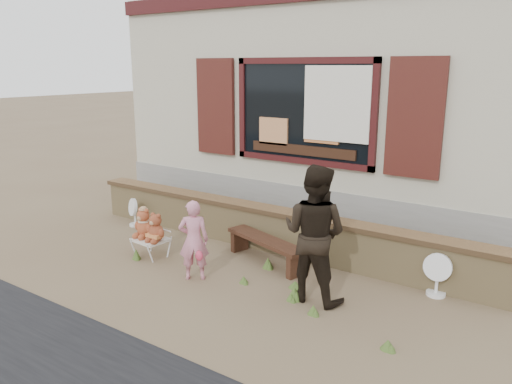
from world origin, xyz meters
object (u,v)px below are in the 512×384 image
Objects in this scene: teddy_bear_right at (156,227)px; teddy_bear_left at (144,222)px; bench at (266,245)px; child at (194,240)px; folding_chair at (151,240)px; adult at (315,234)px.

teddy_bear_left is at bearing -180.00° from teddy_bear_right.
teddy_bear_left is (-1.68, -0.75, 0.24)m from bench.
child reaches higher than teddy_bear_right.
teddy_bear_right reaches higher than folding_chair.
adult reaches higher than teddy_bear_left.
folding_chair is at bearing 2.54° from adult.
teddy_bear_right is 0.26× the size of adult.
child is (1.05, -0.23, 0.29)m from folding_chair.
teddy_bear_left is 0.28m from teddy_bear_right.
adult is (1.10, -0.63, 0.56)m from bench.
adult is (2.50, 0.15, 0.34)m from teddy_bear_right.
bench is 1.85m from teddy_bear_left.
adult reaches higher than child.
adult reaches higher than bench.
child is (0.91, -0.22, 0.05)m from teddy_bear_right.
teddy_bear_left reaches higher than folding_chair.
folding_chair is 1.09× the size of teddy_bear_left.
child is (1.19, -0.25, 0.03)m from teddy_bear_left.
bench is 2.98× the size of folding_chair.
teddy_bear_right is 0.40× the size of child.
folding_chair is (-1.54, -0.76, -0.02)m from bench.
teddy_bear_left reaches higher than bench.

